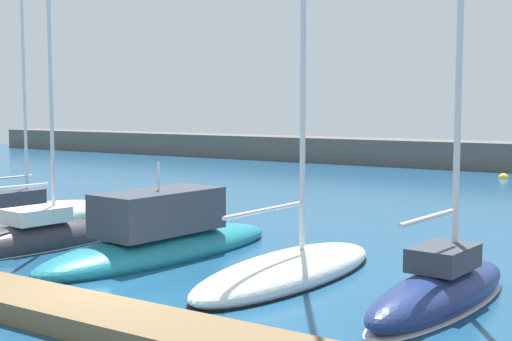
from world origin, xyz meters
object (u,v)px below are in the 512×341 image
sailboat_charcoal_second (35,239)px  sailboat_navy_fifth (441,286)px  motorboat_teal_third (163,239)px  mooring_buoy_yellow (504,178)px  sailboat_ivory_nearest (15,217)px  sailboat_white_fourth (289,268)px

sailboat_charcoal_second → sailboat_navy_fifth: (13.02, 0.75, 0.17)m
motorboat_teal_third → mooring_buoy_yellow: size_ratio=14.54×
sailboat_charcoal_second → mooring_buoy_yellow: 31.50m
motorboat_teal_third → sailboat_navy_fifth: bearing=-88.9°
sailboat_ivory_nearest → sailboat_navy_fifth: size_ratio=1.54×
motorboat_teal_third → sailboat_charcoal_second: bearing=114.8°
sailboat_navy_fifth → mooring_buoy_yellow: bearing=16.7°
sailboat_navy_fifth → mooring_buoy_yellow: (-6.21, 30.01, -0.47)m
motorboat_teal_third → sailboat_white_fourth: (4.72, -0.44, -0.21)m
sailboat_charcoal_second → sailboat_navy_fifth: size_ratio=0.97×
sailboat_white_fourth → mooring_buoy_yellow: bearing=7.3°
sailboat_ivory_nearest → motorboat_teal_third: (8.07, -0.83, 0.16)m
sailboat_charcoal_second → sailboat_white_fourth: size_ratio=0.78×
sailboat_ivory_nearest → sailboat_charcoal_second: sailboat_ivory_nearest is taller
sailboat_ivory_nearest → sailboat_white_fourth: size_ratio=1.24×
sailboat_navy_fifth → motorboat_teal_third: bearing=90.6°
sailboat_navy_fifth → mooring_buoy_yellow: size_ratio=19.19×
sailboat_charcoal_second → sailboat_white_fourth: (8.84, 1.00, -0.01)m
sailboat_ivory_nearest → sailboat_white_fourth: (12.79, -1.27, -0.05)m
motorboat_teal_third → sailboat_white_fourth: bearing=-89.8°
mooring_buoy_yellow → sailboat_white_fourth: bearing=-86.1°
motorboat_teal_third → mooring_buoy_yellow: (2.69, 29.32, -0.51)m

